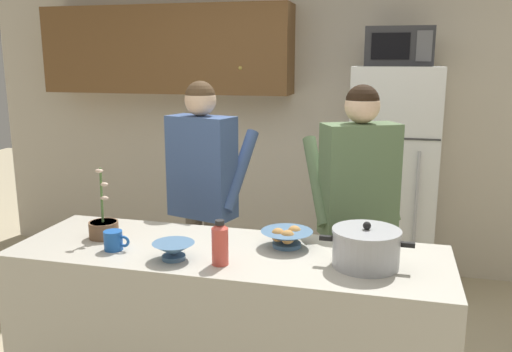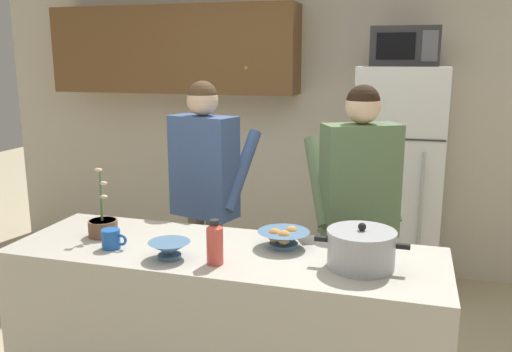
% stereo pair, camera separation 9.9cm
% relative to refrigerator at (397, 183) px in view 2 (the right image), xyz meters
% --- Properties ---
extents(back_wall_unit, '(6.00, 0.48, 2.60)m').
position_rel_refrigerator_xyz_m(back_wall_unit, '(-1.03, 0.40, 0.55)').
color(back_wall_unit, beige).
rests_on(back_wall_unit, ground).
extents(kitchen_island, '(2.11, 0.68, 0.92)m').
position_rel_refrigerator_xyz_m(kitchen_island, '(-0.75, -1.85, -0.42)').
color(kitchen_island, '#BCB7A8').
rests_on(kitchen_island, ground).
extents(refrigerator, '(0.64, 0.68, 1.77)m').
position_rel_refrigerator_xyz_m(refrigerator, '(0.00, 0.00, 0.00)').
color(refrigerator, white).
rests_on(refrigerator, ground).
extents(microwave, '(0.48, 0.37, 0.28)m').
position_rel_refrigerator_xyz_m(microwave, '(0.00, -0.02, 1.02)').
color(microwave, '#2D2D30').
rests_on(microwave, refrigerator).
extents(person_near_pot, '(0.59, 0.53, 1.69)m').
position_rel_refrigerator_xyz_m(person_near_pot, '(-1.18, -1.02, 0.18)').
color(person_near_pot, '#726656').
rests_on(person_near_pot, ground).
extents(person_by_sink, '(0.63, 0.58, 1.69)m').
position_rel_refrigerator_xyz_m(person_by_sink, '(-0.19, -1.13, 0.17)').
color(person_by_sink, '#726656').
rests_on(person_by_sink, ground).
extents(cooking_pot, '(0.42, 0.30, 0.21)m').
position_rel_refrigerator_xyz_m(cooking_pot, '(-0.10, -1.89, 0.12)').
color(cooking_pot, '#ADAFB5').
rests_on(cooking_pot, kitchen_island).
extents(coffee_mug, '(0.13, 0.09, 0.10)m').
position_rel_refrigerator_xyz_m(coffee_mug, '(-1.29, -1.98, 0.08)').
color(coffee_mug, '#1E59B2').
rests_on(coffee_mug, kitchen_island).
extents(bread_bowl, '(0.26, 0.26, 0.10)m').
position_rel_refrigerator_xyz_m(bread_bowl, '(-0.49, -1.73, 0.08)').
color(bread_bowl, '#4C7299').
rests_on(bread_bowl, kitchen_island).
extents(empty_bowl, '(0.20, 0.20, 0.08)m').
position_rel_refrigerator_xyz_m(empty_bowl, '(-0.96, -2.03, 0.08)').
color(empty_bowl, '#4C7299').
rests_on(empty_bowl, kitchen_island).
extents(bottle_near_edge, '(0.08, 0.08, 0.21)m').
position_rel_refrigerator_xyz_m(bottle_near_edge, '(-0.73, -2.03, 0.14)').
color(bottle_near_edge, '#D84C3F').
rests_on(bottle_near_edge, kitchen_island).
extents(potted_orchid, '(0.15, 0.15, 0.37)m').
position_rel_refrigerator_xyz_m(potted_orchid, '(-1.43, -1.83, 0.09)').
color(potted_orchid, brown).
rests_on(potted_orchid, kitchen_island).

